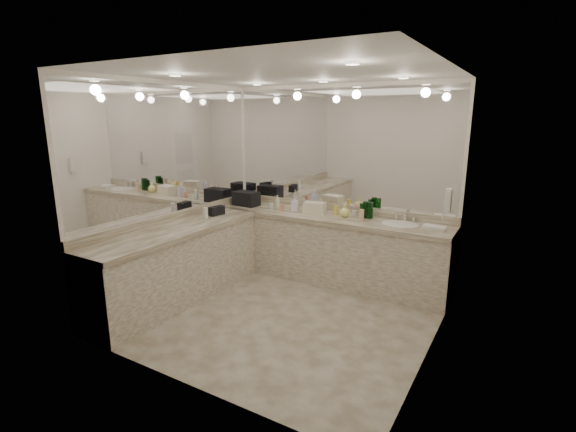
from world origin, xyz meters
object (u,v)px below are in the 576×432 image
Objects in this scene: soap_bottle_a at (277,202)px; cream_cosmetic_case at (315,208)px; soap_bottle_b at (295,204)px; wall_phone at (448,200)px; sink at (400,225)px; soap_bottle_c at (345,211)px; black_toiletry_bag at (246,198)px; hand_towel at (434,228)px.

cream_cosmetic_case is at bearing -4.03° from soap_bottle_a.
wall_phone is at bearing -13.45° from soap_bottle_b.
soap_bottle_a is (-1.77, 0.03, 0.10)m from sink.
soap_bottle_a is at bearing -179.85° from soap_bottle_c.
soap_bottle_b is (0.80, 0.04, 0.00)m from black_toiletry_bag.
soap_bottle_c is at bearing 177.45° from hand_towel.
soap_bottle_c is (1.53, 0.07, -0.02)m from black_toiletry_bag.
wall_phone is 1.45× the size of soap_bottle_c.
soap_bottle_a reaches higher than sink.
cream_cosmetic_case is at bearing 164.56° from wall_phone.
hand_towel reaches higher than sink.
sink is 2.27m from black_toiletry_bag.
black_toiletry_bag is 1.29× the size of cream_cosmetic_case.
sink is 1.56× the size of cream_cosmetic_case.
sink is 2.66× the size of soap_bottle_c.
hand_towel is 1.15m from soap_bottle_c.
cream_cosmetic_case is 1.12× the size of hand_towel.
soap_bottle_b is (-2.08, 0.50, -0.34)m from wall_phone.
cream_cosmetic_case is 0.31m from soap_bottle_b.
soap_bottle_b is 1.28× the size of soap_bottle_c.
soap_bottle_a is 1.03m from soap_bottle_c.
hand_towel is at bearing -0.44° from soap_bottle_b.
sink is at bearing 0.97° from black_toiletry_bag.
cream_cosmetic_case is at bearing -1.72° from soap_bottle_b.
wall_phone is 2.16m from soap_bottle_b.
wall_phone is 0.85× the size of cream_cosmetic_case.
soap_bottle_b reaches higher than soap_bottle_c.
sink is 0.41m from hand_towel.
wall_phone reaches higher than sink.
sink is 1.83× the size of wall_phone.
soap_bottle_a reaches higher than hand_towel.
soap_bottle_b is (-0.31, 0.01, 0.02)m from cream_cosmetic_case.
hand_towel is at bearing -1.27° from soap_bottle_a.
cream_cosmetic_case is at bearing -173.72° from soap_bottle_c.
soap_bottle_b reaches higher than soap_bottle_a.
sink is at bearing 177.48° from hand_towel.
cream_cosmetic_case is 0.62m from soap_bottle_a.
cream_cosmetic_case is 1.50× the size of soap_bottle_a.
soap_bottle_c is at bearing -4.49° from cream_cosmetic_case.
wall_phone reaches higher than cream_cosmetic_case.
soap_bottle_b is 0.73m from soap_bottle_c.
black_toiletry_bag is at bearing -172.12° from soap_bottle_a.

